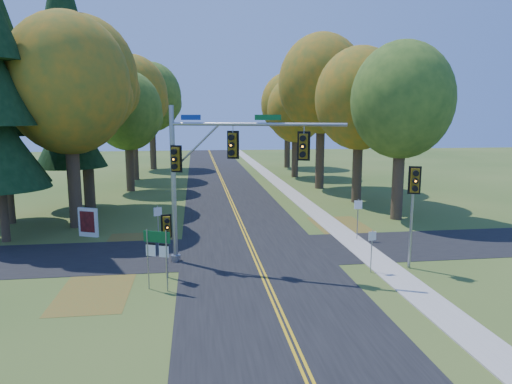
{
  "coord_description": "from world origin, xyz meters",
  "views": [
    {
      "loc": [
        -3.1,
        -22.44,
        7.46
      ],
      "look_at": [
        0.32,
        2.96,
        3.2
      ],
      "focal_mm": 32.0,
      "sensor_mm": 36.0,
      "label": 1
    }
  ],
  "objects": [
    {
      "name": "reg_sign_e_south",
      "position": [
        5.22,
        -2.26,
        1.44
      ],
      "size": [
        0.4,
        0.1,
        2.11
      ],
      "rotation": [
        0.0,
        0.0,
        0.18
      ],
      "color": "gray",
      "rests_on": "ground"
    },
    {
      "name": "east_signal_pole",
      "position": [
        7.29,
        -2.07,
        3.88
      ],
      "size": [
        0.57,
        0.69,
        5.12
      ],
      "rotation": [
        0.0,
        0.0,
        -0.32
      ],
      "color": "gray",
      "rests_on": "ground"
    },
    {
      "name": "tree_w_e",
      "position": [
        -8.92,
        44.09,
        10.07
      ],
      "size": [
        8.4,
        8.4,
        14.97
      ],
      "color": "#38281C",
      "rests_on": "ground"
    },
    {
      "name": "tree_e_a",
      "position": [
        11.57,
        8.77,
        8.53
      ],
      "size": [
        7.2,
        7.2,
        12.73
      ],
      "color": "#38281C",
      "rests_on": "ground"
    },
    {
      "name": "ground",
      "position": [
        0.0,
        0.0,
        0.0
      ],
      "size": [
        160.0,
        160.0,
        0.0
      ],
      "primitive_type": "plane",
      "color": "#32521D",
      "rests_on": "ground"
    },
    {
      "name": "tree_w_c",
      "position": [
        -9.54,
        24.47,
        7.94
      ],
      "size": [
        6.8,
        6.8,
        11.91
      ],
      "color": "#38281C",
      "rests_on": "ground"
    },
    {
      "name": "reg_sign_e_north",
      "position": [
        6.64,
        3.55,
        1.73
      ],
      "size": [
        0.48,
        0.1,
        2.52
      ],
      "rotation": [
        0.0,
        0.0,
        -0.13
      ],
      "color": "gray",
      "rests_on": "ground"
    },
    {
      "name": "pine_c",
      "position": [
        -13.0,
        16.0,
        9.69
      ],
      "size": [
        5.6,
        5.6,
        20.56
      ],
      "color": "#38281C",
      "rests_on": "ground"
    },
    {
      "name": "leaf_patch_w_near",
      "position": [
        -6.5,
        4.0,
        0.01
      ],
      "size": [
        4.0,
        6.0,
        0.0
      ],
      "primitive_type": "cube",
      "color": "brown",
      "rests_on": "ground"
    },
    {
      "name": "leaf_patch_w_far",
      "position": [
        -7.5,
        -3.0,
        0.01
      ],
      "size": [
        3.0,
        5.0,
        0.0
      ],
      "primitive_type": "cube",
      "color": "brown",
      "rests_on": "ground"
    },
    {
      "name": "pine_b",
      "position": [
        -16.0,
        11.0,
        8.16
      ],
      "size": [
        5.6,
        5.6,
        17.31
      ],
      "color": "#38281C",
      "rests_on": "ground"
    },
    {
      "name": "tree_w_b",
      "position": [
        -11.72,
        16.29,
        10.37
      ],
      "size": [
        8.6,
        8.6,
        15.38
      ],
      "color": "#38281C",
      "rests_on": "ground"
    },
    {
      "name": "info_kiosk",
      "position": [
        -9.81,
        6.51,
        0.91
      ],
      "size": [
        1.28,
        0.7,
        1.83
      ],
      "rotation": [
        0.0,
        0.0,
        -0.41
      ],
      "color": "silver",
      "rests_on": "ground"
    },
    {
      "name": "centerline_left",
      "position": [
        -0.1,
        0.0,
        0.03
      ],
      "size": [
        0.1,
        160.0,
        0.01
      ],
      "primitive_type": "cube",
      "color": "gold",
      "rests_on": "road_main"
    },
    {
      "name": "ped_signal_pole",
      "position": [
        -4.46,
        -1.84,
        2.28
      ],
      "size": [
        0.48,
        0.56,
        3.06
      ],
      "rotation": [
        0.0,
        0.0,
        0.21
      ],
      "color": "gray",
      "rests_on": "ground"
    },
    {
      "name": "reg_sign_w",
      "position": [
        -5.27,
        3.51,
        1.66
      ],
      "size": [
        0.45,
        0.16,
        2.43
      ],
      "rotation": [
        0.0,
        0.0,
        0.29
      ],
      "color": "gray",
      "rests_on": "ground"
    },
    {
      "name": "sidewalk_east",
      "position": [
        6.2,
        0.0,
        0.03
      ],
      "size": [
        1.6,
        160.0,
        0.06
      ],
      "primitive_type": "cube",
      "color": "#9E998E",
      "rests_on": "ground"
    },
    {
      "name": "road_main",
      "position": [
        0.0,
        0.0,
        0.01
      ],
      "size": [
        8.0,
        160.0,
        0.02
      ],
      "primitive_type": "cube",
      "color": "black",
      "rests_on": "ground"
    },
    {
      "name": "tree_w_d",
      "position": [
        -10.13,
        33.18,
        9.78
      ],
      "size": [
        8.2,
        8.2,
        14.56
      ],
      "color": "#38281C",
      "rests_on": "ground"
    },
    {
      "name": "tree_e_b",
      "position": [
        10.97,
        15.58,
        8.9
      ],
      "size": [
        7.6,
        7.6,
        13.33
      ],
      "color": "#38281C",
      "rests_on": "ground"
    },
    {
      "name": "road_cross",
      "position": [
        0.0,
        2.0,
        0.01
      ],
      "size": [
        60.0,
        6.0,
        0.02
      ],
      "primitive_type": "cube",
      "color": "black",
      "rests_on": "ground"
    },
    {
      "name": "tree_w_a",
      "position": [
        -11.13,
        9.38,
        9.49
      ],
      "size": [
        8.0,
        8.0,
        14.15
      ],
      "color": "#38281C",
      "rests_on": "ground"
    },
    {
      "name": "tree_e_c",
      "position": [
        9.88,
        23.69,
        10.66
      ],
      "size": [
        8.8,
        8.8,
        15.79
      ],
      "color": "#38281C",
      "rests_on": "ground"
    },
    {
      "name": "centerline_right",
      "position": [
        0.1,
        0.0,
        0.03
      ],
      "size": [
        0.1,
        160.0,
        0.01
      ],
      "primitive_type": "cube",
      "color": "gold",
      "rests_on": "road_main"
    },
    {
      "name": "route_sign_cluster",
      "position": [
        -4.79,
        -3.17,
        1.89
      ],
      "size": [
        1.16,
        0.54,
        2.69
      ],
      "rotation": [
        0.0,
        0.0,
        -0.42
      ],
      "color": "gray",
      "rests_on": "ground"
    },
    {
      "name": "tree_e_e",
      "position": [
        10.47,
        43.58,
        9.19
      ],
      "size": [
        7.8,
        7.8,
        13.74
      ],
      "color": "#38281C",
      "rests_on": "ground"
    },
    {
      "name": "leaf_patch_e",
      "position": [
        6.8,
        6.0,
        0.01
      ],
      "size": [
        3.5,
        8.0,
        0.0
      ],
      "primitive_type": "cube",
      "color": "brown",
      "rests_on": "ground"
    },
    {
      "name": "tree_e_d",
      "position": [
        9.26,
        32.87,
        8.24
      ],
      "size": [
        7.0,
        7.0,
        12.32
      ],
      "color": "#38281C",
      "rests_on": "ground"
    },
    {
      "name": "traffic_mast",
      "position": [
        -2.23,
        -0.16,
        5.15
      ],
      "size": [
        8.15,
        3.74,
        8.01
      ],
      "rotation": [
        0.0,
        0.0,
        -0.41
      ],
      "color": "gray",
      "rests_on": "ground"
    }
  ]
}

